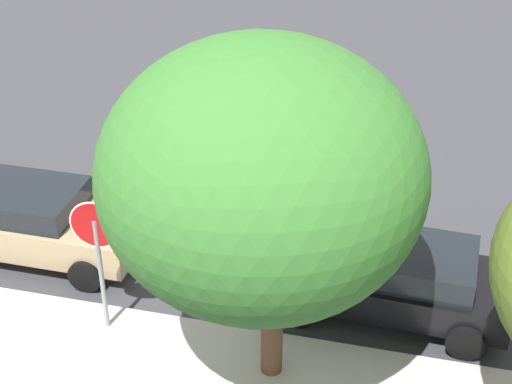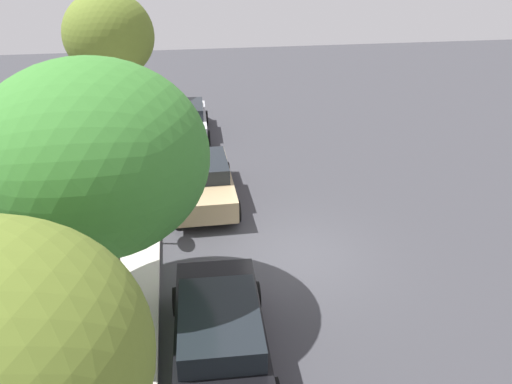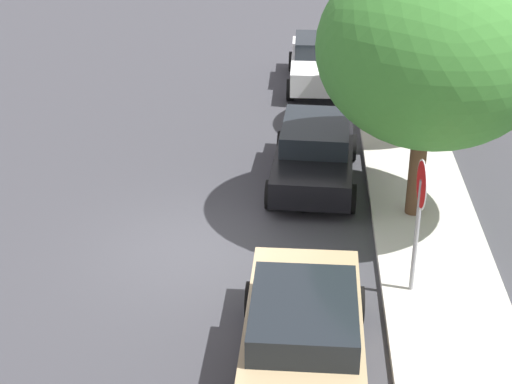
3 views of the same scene
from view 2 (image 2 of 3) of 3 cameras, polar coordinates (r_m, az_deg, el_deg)
name	(u,v)px [view 2 (image 2 of 3)]	position (r m, az deg, el deg)	size (l,w,h in m)	color
ground_plane	(294,256)	(13.47, 4.37, -7.36)	(60.00, 60.00, 0.00)	#38383D
sidewalk_curb	(115,271)	(13.26, -15.77, -8.68)	(32.00, 2.20, 0.14)	beige
stop_sign	(134,184)	(13.48, -13.73, 0.93)	(0.85, 0.08, 2.65)	gray
parked_car_tan	(203,180)	(16.02, -6.10, 1.41)	(4.40, 2.03, 1.42)	tan
parked_car_black	(220,331)	(10.12, -4.18, -15.55)	(4.24, 2.11, 1.37)	black
parked_car_silver	(184,119)	(21.91, -8.25, 8.25)	(4.11, 2.27, 1.40)	silver
street_tree_mid_block	(94,158)	(10.23, -18.07, 3.71)	(4.54, 4.54, 5.68)	#513823
street_tree_far	(109,36)	(23.15, -16.45, 16.75)	(3.83, 3.83, 5.83)	#513823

